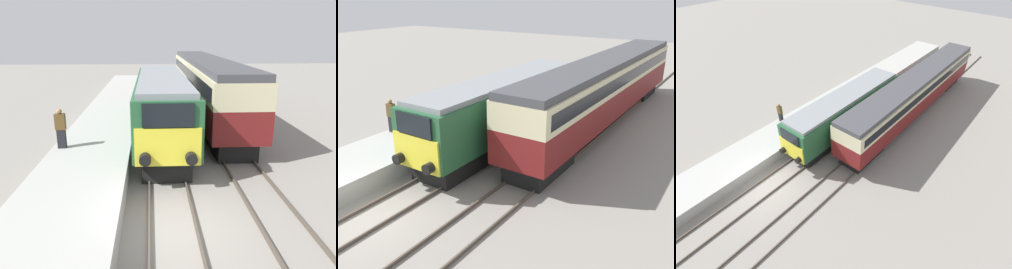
# 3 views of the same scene
# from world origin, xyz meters

# --- Properties ---
(ground_plane) EXTENTS (120.00, 120.00, 0.00)m
(ground_plane) POSITION_xyz_m (0.00, 0.00, 0.00)
(ground_plane) COLOR gray
(platform_left) EXTENTS (3.50, 50.00, 0.87)m
(platform_left) POSITION_xyz_m (-3.30, 8.00, 0.43)
(platform_left) COLOR #A8A8A3
(platform_left) RESTS_ON ground_plane
(rails_near_track) EXTENTS (1.51, 60.00, 0.14)m
(rails_near_track) POSITION_xyz_m (0.00, 5.00, 0.07)
(rails_near_track) COLOR #4C4238
(rails_near_track) RESTS_ON ground_plane
(rails_far_track) EXTENTS (1.50, 60.00, 0.14)m
(rails_far_track) POSITION_xyz_m (3.40, 5.00, 0.07)
(rails_far_track) COLOR #4C4238
(rails_far_track) RESTS_ON ground_plane
(locomotive) EXTENTS (2.70, 13.09, 3.67)m
(locomotive) POSITION_xyz_m (0.00, 9.06, 2.04)
(locomotive) COLOR black
(locomotive) RESTS_ON ground_plane
(passenger_carriage) EXTENTS (2.75, 20.91, 4.13)m
(passenger_carriage) POSITION_xyz_m (3.40, 15.28, 2.51)
(passenger_carriage) COLOR black
(passenger_carriage) RESTS_ON ground_plane
(person_on_platform) EXTENTS (0.44, 0.26, 1.78)m
(person_on_platform) POSITION_xyz_m (-4.59, 5.41, 1.76)
(person_on_platform) COLOR black
(person_on_platform) RESTS_ON platform_left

